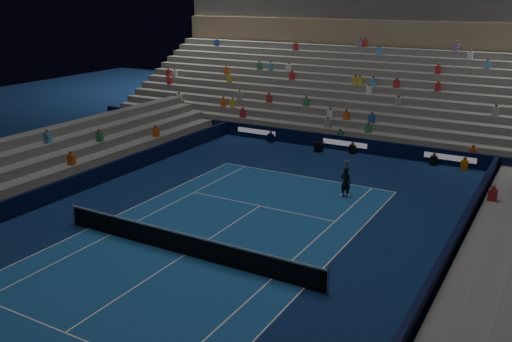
{
  "coord_description": "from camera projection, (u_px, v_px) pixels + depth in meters",
  "views": [
    {
      "loc": [
        12.9,
        -16.67,
        10.37
      ],
      "look_at": [
        0.0,
        6.0,
        2.0
      ],
      "focal_mm": 38.88,
      "sensor_mm": 36.0,
      "label": 1
    }
  ],
  "objects": [
    {
      "name": "broadcast_camera",
      "position": [
        319.0,
        147.0,
        38.06
      ],
      "size": [
        0.58,
        1.01,
        0.67
      ],
      "color": "black",
      "rests_on": "ground"
    },
    {
      "name": "tennis_player",
      "position": [
        346.0,
        182.0,
        29.4
      ],
      "size": [
        0.65,
        0.48,
        1.64
      ],
      "primitive_type": "imported",
      "rotation": [
        0.0,
        0.0,
        2.99
      ],
      "color": "black",
      "rests_on": "ground"
    },
    {
      "name": "ground",
      "position": [
        185.0,
        255.0,
        23.04
      ],
      "size": [
        90.0,
        90.0,
        0.0
      ],
      "primitive_type": "plane",
      "color": "#0C1F4A",
      "rests_on": "ground"
    },
    {
      "name": "sponsor_barrier_far",
      "position": [
        345.0,
        144.0,
        38.2
      ],
      "size": [
        44.0,
        0.25,
        1.0
      ],
      "primitive_type": "cube",
      "color": "black",
      "rests_on": "ground"
    },
    {
      "name": "sponsor_barrier_east",
      "position": [
        421.0,
        306.0,
        18.32
      ],
      "size": [
        0.25,
        37.0,
        1.0
      ],
      "primitive_type": "cube",
      "color": "black",
      "rests_on": "ground"
    },
    {
      "name": "tennis_net",
      "position": [
        184.0,
        244.0,
        22.89
      ],
      "size": [
        12.9,
        0.1,
        1.1
      ],
      "color": "#B2B2B7",
      "rests_on": "ground"
    },
    {
      "name": "sponsor_barrier_west",
      "position": [
        26.0,
        202.0,
        27.46
      ],
      "size": [
        0.25,
        37.0,
        1.0
      ],
      "primitive_type": "cube",
      "color": "black",
      "rests_on": "ground"
    },
    {
      "name": "grandstand_main",
      "position": [
        389.0,
        84.0,
        45.1
      ],
      "size": [
        44.0,
        15.2,
        11.2
      ],
      "color": "slate",
      "rests_on": "ground"
    },
    {
      "name": "court_surface",
      "position": [
        185.0,
        255.0,
        23.04
      ],
      "size": [
        10.97,
        23.77,
        0.01
      ],
      "primitive_type": "cube",
      "color": "#194E8B",
      "rests_on": "ground"
    }
  ]
}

